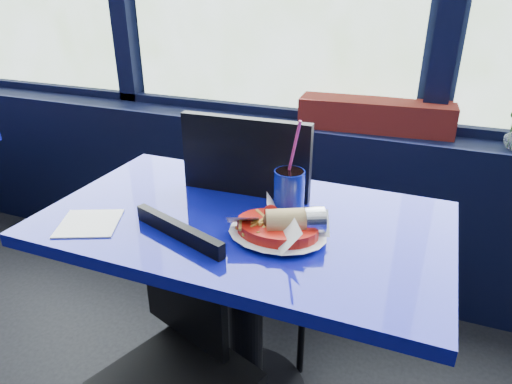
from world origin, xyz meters
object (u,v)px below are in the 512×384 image
object	(u,v)px
chair_near_front	(179,345)
soda_cup	(289,193)
chair_near_back	(261,221)
food_basket	(279,227)
ketchup_bottle	(262,165)
planter_box	(375,115)
near_table	(244,267)

from	to	relation	value
chair_near_front	soda_cup	world-z (taller)	soda_cup
chair_near_back	food_basket	distance (m)	0.46
chair_near_front	ketchup_bottle	xyz separation A→B (m)	(0.06, 0.49, 0.38)
planter_box	ketchup_bottle	world-z (taller)	ketchup_bottle
chair_near_front	ketchup_bottle	distance (m)	0.62
near_table	chair_near_back	xyz separation A→B (m)	(-0.06, 0.29, 0.01)
chair_near_front	food_basket	bearing A→B (deg)	61.62
chair_near_front	food_basket	distance (m)	0.44
food_basket	soda_cup	distance (m)	0.14
chair_near_front	chair_near_back	xyz separation A→B (m)	(0.03, 0.56, 0.12)
soda_cup	chair_near_front	bearing A→B (deg)	-121.68
near_table	food_basket	bearing A→B (deg)	-27.33
ketchup_bottle	soda_cup	xyz separation A→B (m)	(0.15, -0.15, -0.01)
planter_box	food_basket	size ratio (longest dim) A/B	2.57
chair_near_front	chair_near_back	bearing A→B (deg)	106.58
chair_near_back	food_basket	world-z (taller)	chair_near_back
near_table	planter_box	bearing A→B (deg)	74.43
ketchup_bottle	near_table	bearing A→B (deg)	-83.26
chair_near_back	ketchup_bottle	bearing A→B (deg)	110.94
chair_near_front	soda_cup	bearing A→B (deg)	77.75
chair_near_back	soda_cup	bearing A→B (deg)	125.99
chair_near_back	ketchup_bottle	distance (m)	0.27
food_basket	near_table	bearing A→B (deg)	151.34
food_basket	ketchup_bottle	distance (m)	0.33
food_basket	ketchup_bottle	bearing A→B (deg)	118.59
near_table	soda_cup	world-z (taller)	soda_cup
food_basket	ketchup_bottle	xyz separation A→B (m)	(-0.16, 0.28, 0.05)
planter_box	ketchup_bottle	distance (m)	0.72
chair_near_front	soda_cup	xyz separation A→B (m)	(0.21, 0.33, 0.37)
chair_near_back	planter_box	world-z (taller)	chair_near_back
near_table	chair_near_front	size ratio (longest dim) A/B	1.51
chair_near_back	food_basket	size ratio (longest dim) A/B	3.98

